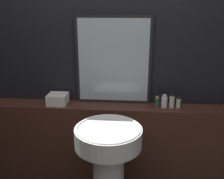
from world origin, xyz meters
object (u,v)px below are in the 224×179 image
(lotion_bottle, at_px, (172,101))
(towel_stack, at_px, (58,99))
(pedestal_sink, at_px, (108,163))
(mirror, at_px, (113,61))
(shampoo_bottle, at_px, (157,102))
(body_wash_bottle, at_px, (178,103))
(conditioner_bottle, at_px, (164,102))

(lotion_bottle, bearing_deg, towel_stack, 180.00)
(towel_stack, distance_m, lotion_bottle, 1.03)
(pedestal_sink, xyz_separation_m, towel_stack, (-0.51, 0.43, 0.36))
(pedestal_sink, distance_m, mirror, 0.88)
(pedestal_sink, height_order, lotion_bottle, lotion_bottle)
(pedestal_sink, height_order, towel_stack, towel_stack)
(mirror, height_order, lotion_bottle, mirror)
(towel_stack, bearing_deg, shampoo_bottle, 0.00)
(mirror, relative_size, body_wash_bottle, 7.69)
(shampoo_bottle, relative_size, conditioner_bottle, 0.87)
(mirror, xyz_separation_m, towel_stack, (-0.50, -0.09, -0.35))
(pedestal_sink, xyz_separation_m, body_wash_bottle, (0.58, 0.43, 0.36))
(lotion_bottle, bearing_deg, mirror, 170.01)
(mirror, distance_m, conditioner_bottle, 0.58)
(body_wash_bottle, bearing_deg, conditioner_bottle, 180.00)
(towel_stack, distance_m, conditioner_bottle, 0.97)
(pedestal_sink, height_order, body_wash_bottle, body_wash_bottle)
(conditioner_bottle, xyz_separation_m, lotion_bottle, (0.07, 0.00, 0.01))
(mirror, height_order, shampoo_bottle, mirror)
(pedestal_sink, relative_size, body_wash_bottle, 8.92)
(mirror, bearing_deg, body_wash_bottle, -9.01)
(conditioner_bottle, bearing_deg, mirror, 168.62)
(conditioner_bottle, relative_size, lotion_bottle, 0.89)
(body_wash_bottle, bearing_deg, pedestal_sink, -143.61)
(mirror, bearing_deg, lotion_bottle, -9.99)
(towel_stack, bearing_deg, mirror, 10.41)
(pedestal_sink, bearing_deg, mirror, 90.63)
(mirror, distance_m, body_wash_bottle, 0.69)
(mirror, distance_m, towel_stack, 0.62)
(conditioner_bottle, height_order, body_wash_bottle, conditioner_bottle)
(lotion_bottle, relative_size, body_wash_bottle, 1.29)
(towel_stack, relative_size, lotion_bottle, 1.32)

